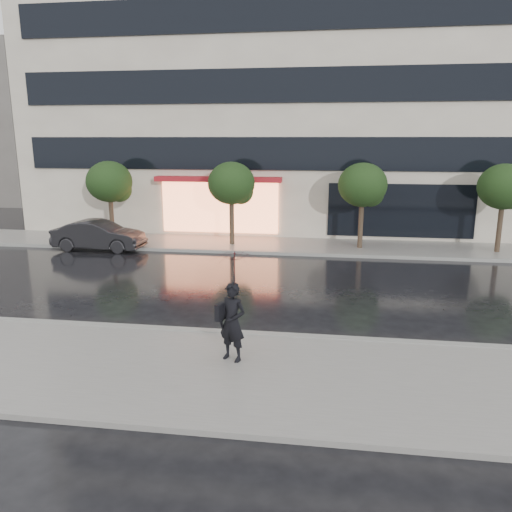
# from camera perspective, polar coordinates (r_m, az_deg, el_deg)

# --- Properties ---
(ground) EXTENTS (120.00, 120.00, 0.00)m
(ground) POSITION_cam_1_polar(r_m,az_deg,el_deg) (13.97, 1.60, -7.80)
(ground) COLOR black
(ground) RESTS_ON ground
(sidewalk_near) EXTENTS (60.00, 4.50, 0.12)m
(sidewalk_near) POSITION_cam_1_polar(r_m,az_deg,el_deg) (11.00, -0.42, -13.54)
(sidewalk_near) COLOR slate
(sidewalk_near) RESTS_ON ground
(sidewalk_far) EXTENTS (60.00, 3.50, 0.12)m
(sidewalk_far) POSITION_cam_1_polar(r_m,az_deg,el_deg) (23.78, 4.48, 1.18)
(sidewalk_far) COLOR slate
(sidewalk_far) RESTS_ON ground
(curb_near) EXTENTS (60.00, 0.25, 0.14)m
(curb_near) POSITION_cam_1_polar(r_m,az_deg,el_deg) (13.03, 1.09, -9.08)
(curb_near) COLOR gray
(curb_near) RESTS_ON ground
(curb_far) EXTENTS (60.00, 0.25, 0.14)m
(curb_far) POSITION_cam_1_polar(r_m,az_deg,el_deg) (22.07, 4.17, 0.27)
(curb_far) COLOR gray
(curb_far) RESTS_ON ground
(office_building) EXTENTS (30.00, 12.76, 18.00)m
(office_building) POSITION_cam_1_polar(r_m,az_deg,el_deg) (31.22, 5.82, 20.53)
(office_building) COLOR beige
(office_building) RESTS_ON ground
(tree_far_west) EXTENTS (2.20, 2.20, 3.99)m
(tree_far_west) POSITION_cam_1_polar(r_m,az_deg,el_deg) (25.33, -16.26, 7.99)
(tree_far_west) COLOR #33261C
(tree_far_west) RESTS_ON ground
(tree_mid_west) EXTENTS (2.20, 2.20, 3.99)m
(tree_mid_west) POSITION_cam_1_polar(r_m,az_deg,el_deg) (23.50, -2.67, 8.13)
(tree_mid_west) COLOR #33261C
(tree_mid_west) RESTS_ON ground
(tree_mid_east) EXTENTS (2.20, 2.20, 3.99)m
(tree_mid_east) POSITION_cam_1_polar(r_m,az_deg,el_deg) (23.13, 12.23, 7.76)
(tree_mid_east) COLOR #33261C
(tree_mid_east) RESTS_ON ground
(tree_far_east) EXTENTS (2.20, 2.20, 3.99)m
(tree_far_east) POSITION_cam_1_polar(r_m,az_deg,el_deg) (24.29, 26.59, 6.92)
(tree_far_east) COLOR #33261C
(tree_far_east) RESTS_ON ground
(parked_car) EXTENTS (4.20, 1.55, 1.37)m
(parked_car) POSITION_cam_1_polar(r_m,az_deg,el_deg) (24.05, -17.51, 2.26)
(parked_car) COLOR black
(parked_car) RESTS_ON ground
(pedestrian_with_umbrella) EXTENTS (1.32, 1.33, 2.54)m
(pedestrian_with_umbrella) POSITION_cam_1_polar(r_m,az_deg,el_deg) (10.99, -2.61, -3.90)
(pedestrian_with_umbrella) COLOR black
(pedestrian_with_umbrella) RESTS_ON sidewalk_near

